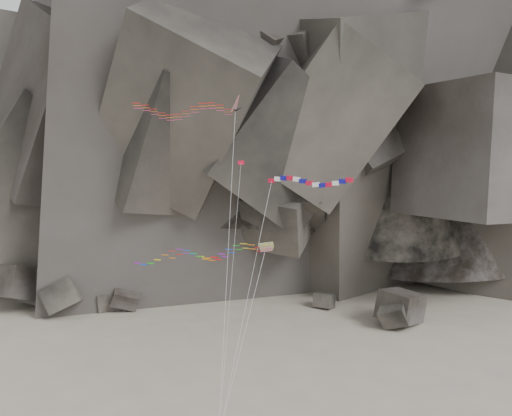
{
  "coord_description": "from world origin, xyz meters",
  "views": [
    {
      "loc": [
        6.66,
        -46.44,
        26.98
      ],
      "look_at": [
        4.34,
        6.0,
        21.2
      ],
      "focal_mm": 35.0,
      "sensor_mm": 36.0,
      "label": 1
    }
  ],
  "objects_px": {
    "delta_kite": "(179,109)",
    "pennant_kite": "(236,215)",
    "banner_kite": "(308,183)",
    "parafoil_kite": "(195,254)"
  },
  "relations": [
    {
      "from": "delta_kite",
      "to": "parafoil_kite",
      "type": "height_order",
      "value": "delta_kite"
    },
    {
      "from": "banner_kite",
      "to": "delta_kite",
      "type": "bearing_deg",
      "value": -144.78
    },
    {
      "from": "delta_kite",
      "to": "pennant_kite",
      "type": "height_order",
      "value": "delta_kite"
    },
    {
      "from": "banner_kite",
      "to": "pennant_kite",
      "type": "xyz_separation_m",
      "value": [
        -6.97,
        -2.43,
        -2.91
      ]
    },
    {
      "from": "parafoil_kite",
      "to": "delta_kite",
      "type": "bearing_deg",
      "value": -138.69
    },
    {
      "from": "pennant_kite",
      "to": "delta_kite",
      "type": "bearing_deg",
      "value": 173.84
    },
    {
      "from": "delta_kite",
      "to": "banner_kite",
      "type": "relative_size",
      "value": 1.34
    },
    {
      "from": "banner_kite",
      "to": "parafoil_kite",
      "type": "height_order",
      "value": "banner_kite"
    },
    {
      "from": "delta_kite",
      "to": "pennant_kite",
      "type": "bearing_deg",
      "value": 14.36
    },
    {
      "from": "banner_kite",
      "to": "parafoil_kite",
      "type": "xyz_separation_m",
      "value": [
        -11.16,
        -1.53,
        -6.93
      ]
    }
  ]
}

